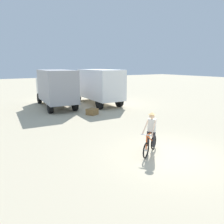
% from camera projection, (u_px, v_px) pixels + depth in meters
% --- Properties ---
extents(ground_plane, '(120.00, 120.00, 0.00)m').
position_uv_depth(ground_plane, '(168.00, 156.00, 8.99)').
color(ground_plane, beige).
extents(box_truck_grey_hauler, '(2.84, 6.90, 3.35)m').
position_uv_depth(box_truck_grey_hauler, '(55.00, 87.00, 18.94)').
color(box_truck_grey_hauler, '#9E9EA3').
rests_on(box_truck_grey_hauler, ground).
extents(box_truck_avon_van, '(2.53, 6.80, 3.35)m').
position_uv_depth(box_truck_avon_van, '(98.00, 85.00, 20.45)').
color(box_truck_avon_van, white).
rests_on(box_truck_avon_van, ground).
extents(cyclist_orange_shirt, '(1.53, 0.93, 1.82)m').
position_uv_depth(cyclist_orange_shirt, '(151.00, 135.00, 9.08)').
color(cyclist_orange_shirt, black).
rests_on(cyclist_orange_shirt, ground).
extents(supply_crate, '(0.97, 0.96, 0.47)m').
position_uv_depth(supply_crate, '(92.00, 112.00, 16.36)').
color(supply_crate, olive).
rests_on(supply_crate, ground).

